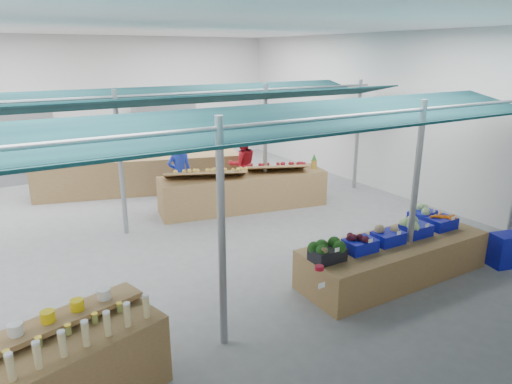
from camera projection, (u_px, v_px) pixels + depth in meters
floor at (180, 231)px, 9.82m from camera, size 13.00×13.00×0.00m
hall at (149, 101)px, 10.22m from camera, size 13.00×13.00×13.00m
pole_grid at (250, 161)px, 8.23m from camera, size 10.00×4.60×3.00m
awnings at (250, 107)px, 7.95m from camera, size 9.50×7.08×0.30m
back_shelving_left at (18, 149)px, 13.18m from camera, size 2.00×0.50×2.00m
back_shelving_right at (166, 135)px, 15.42m from camera, size 2.00×0.50×2.00m
bottle_shelf at (71, 368)px, 4.86m from camera, size 2.09×1.56×1.14m
veg_counter at (394, 259)px, 7.73m from camera, size 3.42×1.19×0.66m
fruit_counter at (244, 191)px, 11.13m from camera, size 4.18×1.75×0.87m
far_counter at (140, 174)px, 12.49m from camera, size 5.51×2.57×0.98m
crate_stack at (505, 250)px, 8.14m from camera, size 0.58×0.48×0.61m
vendor_left at (180, 173)px, 11.32m from camera, size 0.66×0.50×1.63m
vendor_right at (243, 164)px, 12.22m from camera, size 0.90×0.76×1.63m
crate_broccoli at (327, 251)px, 6.87m from camera, size 0.51×0.41×0.35m
crate_beets at (360, 243)px, 7.20m from camera, size 0.51×0.41×0.29m
crate_celeriac at (388, 235)px, 7.50m from camera, size 0.51×0.41×0.31m
crate_cabbage at (416, 227)px, 7.81m from camera, size 0.51×0.41×0.35m
crate_carrots at (441, 223)px, 8.15m from camera, size 0.51×0.41×0.29m
sparrow at (325, 250)px, 6.68m from camera, size 0.12×0.09×0.11m
pole_ribbon at (320, 269)px, 5.71m from camera, size 0.12×0.12×0.28m
apple_heap_yellow at (205, 172)px, 10.56m from camera, size 2.02×1.38×0.27m
apple_heap_red at (277, 166)px, 11.14m from camera, size 1.65×1.23×0.27m
pineapple at (314, 162)px, 11.46m from camera, size 0.14×0.14×0.39m
crate_extra at (422, 214)px, 8.49m from camera, size 0.55×0.44×0.32m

